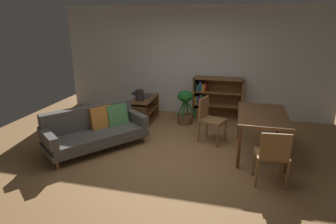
{
  "coord_description": "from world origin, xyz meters",
  "views": [
    {
      "loc": [
        1.09,
        -4.28,
        2.34
      ],
      "look_at": [
        -0.07,
        0.35,
        0.76
      ],
      "focal_mm": 29.78,
      "sensor_mm": 36.0,
      "label": 1
    }
  ],
  "objects_px": {
    "desk_speaker": "(140,95)",
    "dining_chair_near": "(273,154)",
    "potted_floor_plant": "(185,106)",
    "bookshelf": "(214,98)",
    "fabric_couch": "(96,128)",
    "dining_chair_far": "(209,117)",
    "open_laptop": "(142,95)",
    "media_console": "(144,110)",
    "dining_table": "(262,118)"
  },
  "relations": [
    {
      "from": "desk_speaker",
      "to": "dining_chair_near",
      "type": "height_order",
      "value": "dining_chair_near"
    },
    {
      "from": "potted_floor_plant",
      "to": "bookshelf",
      "type": "distance_m",
      "value": 0.89
    },
    {
      "from": "fabric_couch",
      "to": "bookshelf",
      "type": "distance_m",
      "value": 3.09
    },
    {
      "from": "potted_floor_plant",
      "to": "dining_chair_far",
      "type": "distance_m",
      "value": 1.1
    },
    {
      "from": "open_laptop",
      "to": "desk_speaker",
      "type": "xyz_separation_m",
      "value": [
        0.05,
        -0.34,
        0.1
      ]
    },
    {
      "from": "fabric_couch",
      "to": "media_console",
      "type": "relative_size",
      "value": 1.86
    },
    {
      "from": "dining_table",
      "to": "dining_chair_near",
      "type": "bearing_deg",
      "value": -84.72
    },
    {
      "from": "open_laptop",
      "to": "dining_table",
      "type": "relative_size",
      "value": 0.33
    },
    {
      "from": "open_laptop",
      "to": "potted_floor_plant",
      "type": "distance_m",
      "value": 1.09
    },
    {
      "from": "dining_table",
      "to": "bookshelf",
      "type": "height_order",
      "value": "bookshelf"
    },
    {
      "from": "media_console",
      "to": "open_laptop",
      "type": "distance_m",
      "value": 0.36
    },
    {
      "from": "fabric_couch",
      "to": "dining_chair_far",
      "type": "relative_size",
      "value": 2.19
    },
    {
      "from": "desk_speaker",
      "to": "potted_floor_plant",
      "type": "xyz_separation_m",
      "value": [
        1.02,
        0.29,
        -0.27
      ]
    },
    {
      "from": "bookshelf",
      "to": "open_laptop",
      "type": "bearing_deg",
      "value": -161.14
    },
    {
      "from": "bookshelf",
      "to": "dining_chair_near",
      "type": "bearing_deg",
      "value": -69.32
    },
    {
      "from": "desk_speaker",
      "to": "bookshelf",
      "type": "distance_m",
      "value": 1.89
    },
    {
      "from": "fabric_couch",
      "to": "bookshelf",
      "type": "bearing_deg",
      "value": 48.8
    },
    {
      "from": "media_console",
      "to": "dining_chair_near",
      "type": "height_order",
      "value": "dining_chair_near"
    },
    {
      "from": "open_laptop",
      "to": "dining_chair_near",
      "type": "height_order",
      "value": "dining_chair_near"
    },
    {
      "from": "potted_floor_plant",
      "to": "dining_chair_far",
      "type": "height_order",
      "value": "dining_chair_far"
    },
    {
      "from": "fabric_couch",
      "to": "bookshelf",
      "type": "height_order",
      "value": "bookshelf"
    },
    {
      "from": "dining_chair_near",
      "to": "dining_chair_far",
      "type": "bearing_deg",
      "value": 127.4
    },
    {
      "from": "desk_speaker",
      "to": "bookshelf",
      "type": "relative_size",
      "value": 0.21
    },
    {
      "from": "open_laptop",
      "to": "dining_chair_near",
      "type": "xyz_separation_m",
      "value": [
        2.78,
        -2.32,
        -0.09
      ]
    },
    {
      "from": "bookshelf",
      "to": "dining_chair_far",
      "type": "bearing_deg",
      "value": -88.58
    },
    {
      "from": "media_console",
      "to": "desk_speaker",
      "type": "relative_size",
      "value": 4.17
    },
    {
      "from": "fabric_couch",
      "to": "desk_speaker",
      "type": "xyz_separation_m",
      "value": [
        0.4,
        1.4,
        0.33
      ]
    },
    {
      "from": "media_console",
      "to": "dining_chair_near",
      "type": "xyz_separation_m",
      "value": [
        2.7,
        -2.15,
        0.22
      ]
    },
    {
      "from": "fabric_couch",
      "to": "potted_floor_plant",
      "type": "distance_m",
      "value": 2.2
    },
    {
      "from": "media_console",
      "to": "potted_floor_plant",
      "type": "xyz_separation_m",
      "value": [
        0.98,
        0.11,
        0.15
      ]
    },
    {
      "from": "dining_chair_near",
      "to": "bookshelf",
      "type": "height_order",
      "value": "bookshelf"
    },
    {
      "from": "open_laptop",
      "to": "bookshelf",
      "type": "height_order",
      "value": "bookshelf"
    },
    {
      "from": "media_console",
      "to": "dining_chair_far",
      "type": "height_order",
      "value": "dining_chair_far"
    },
    {
      "from": "media_console",
      "to": "dining_table",
      "type": "bearing_deg",
      "value": -23.52
    },
    {
      "from": "potted_floor_plant",
      "to": "dining_chair_far",
      "type": "bearing_deg",
      "value": -53.41
    },
    {
      "from": "fabric_couch",
      "to": "open_laptop",
      "type": "xyz_separation_m",
      "value": [
        0.34,
        1.74,
        0.22
      ]
    },
    {
      "from": "bookshelf",
      "to": "fabric_couch",
      "type": "bearing_deg",
      "value": -131.2
    },
    {
      "from": "dining_table",
      "to": "dining_chair_near",
      "type": "height_order",
      "value": "dining_chair_near"
    },
    {
      "from": "fabric_couch",
      "to": "dining_chair_near",
      "type": "height_order",
      "value": "dining_chair_near"
    },
    {
      "from": "desk_speaker",
      "to": "dining_chair_far",
      "type": "distance_m",
      "value": 1.79
    },
    {
      "from": "dining_table",
      "to": "media_console",
      "type": "bearing_deg",
      "value": 156.48
    },
    {
      "from": "desk_speaker",
      "to": "dining_table",
      "type": "bearing_deg",
      "value": -20.0
    },
    {
      "from": "dining_table",
      "to": "dining_chair_near",
      "type": "relative_size",
      "value": 1.54
    },
    {
      "from": "media_console",
      "to": "dining_chair_near",
      "type": "relative_size",
      "value": 1.22
    },
    {
      "from": "bookshelf",
      "to": "media_console",
      "type": "bearing_deg",
      "value": -155.02
    },
    {
      "from": "media_console",
      "to": "dining_chair_far",
      "type": "xyz_separation_m",
      "value": [
        1.64,
        -0.77,
        0.21
      ]
    },
    {
      "from": "fabric_couch",
      "to": "desk_speaker",
      "type": "height_order",
      "value": "desk_speaker"
    },
    {
      "from": "open_laptop",
      "to": "potted_floor_plant",
      "type": "relative_size",
      "value": 0.55
    },
    {
      "from": "dining_table",
      "to": "fabric_couch",
      "type": "bearing_deg",
      "value": -171.72
    },
    {
      "from": "dining_chair_far",
      "to": "bookshelf",
      "type": "relative_size",
      "value": 0.74
    }
  ]
}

